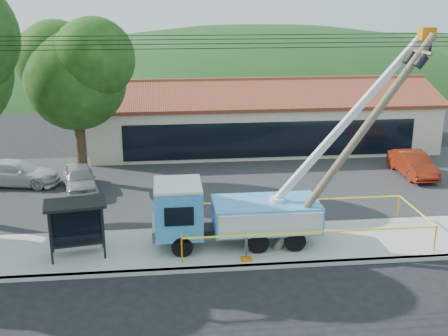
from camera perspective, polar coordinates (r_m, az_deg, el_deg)
ground at (r=19.69m, az=2.01°, el=-13.05°), size 120.00×120.00×0.00m
curb at (r=21.48m, az=1.20°, el=-10.08°), size 60.00×0.25×0.15m
sidewalk at (r=23.17m, az=0.59°, el=-7.94°), size 60.00×4.00×0.15m
parking_lot at (r=30.57m, az=-1.19°, el=-1.64°), size 60.00×12.00×0.10m
strip_mall at (r=38.24m, az=3.72°, el=5.02°), size 22.50×8.53×4.67m
tree_lot at (r=30.39m, az=-14.89°, el=9.62°), size 6.30×5.60×8.94m
hill_west at (r=73.58m, az=-16.15°, el=8.77°), size 78.40×56.00×28.00m
hill_center at (r=73.58m, az=3.65°, el=9.40°), size 89.60×64.00×32.00m
hill_east at (r=79.47m, az=18.20°, el=9.17°), size 72.80×52.00×26.00m
utility_truck at (r=22.72m, az=0.94°, el=-4.27°), size 10.88×3.60×8.61m
leaning_pole at (r=22.15m, az=13.56°, el=3.21°), size 5.96×1.71×8.54m
bus_shelter at (r=22.47m, az=-14.83°, el=-4.69°), size 2.50×1.77×2.23m
caution_tape at (r=23.69m, az=7.80°, el=-5.29°), size 10.11×3.65×1.05m
car_silver at (r=30.37m, az=-14.35°, el=-2.43°), size 2.42×4.21×1.35m
car_red at (r=33.66m, az=18.50°, el=-0.86°), size 1.49×4.11×1.35m
car_white at (r=32.33m, az=-20.15°, el=-1.77°), size 4.83×2.67×1.33m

